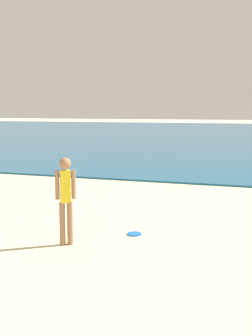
% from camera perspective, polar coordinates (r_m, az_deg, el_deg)
% --- Properties ---
extents(water, '(160.00, 60.00, 0.06)m').
position_cam_1_polar(water, '(43.24, 15.05, 4.59)').
color(water, '#14567F').
rests_on(water, ground).
extents(person_standing, '(0.31, 0.22, 1.55)m').
position_cam_1_polar(person_standing, '(7.37, -8.21, -3.74)').
color(person_standing, '#936B4C').
rests_on(person_standing, ground).
extents(frisbee, '(0.28, 0.28, 0.03)m').
position_cam_1_polar(frisbee, '(8.09, 1.16, -8.94)').
color(frisbee, blue).
rests_on(frisbee, ground).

